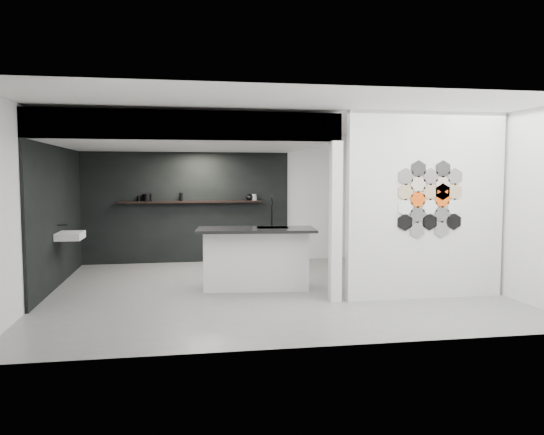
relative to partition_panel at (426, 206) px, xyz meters
The scene contains 17 objects.
floor 2.82m from the partition_panel, 155.80° to the left, with size 7.00×6.00×0.01m, color slate.
partition_panel is the anchor object (origin of this frame).
bay_clad_back 5.31m from the partition_panel, 131.60° to the left, with size 4.40×0.04×2.35m, color black.
bay_clad_left 6.04m from the partition_panel, 160.65° to the left, with size 0.04×4.00×2.35m, color black.
bulkhead 4.21m from the partition_panel, 150.43° to the left, with size 4.40×4.00×0.40m, color silver.
corner_column 1.42m from the partition_panel, behind, with size 0.16×0.16×2.35m, color silver.
fascia_beam 3.71m from the partition_panel, behind, with size 4.40×0.16×0.40m, color silver.
wall_basin 5.78m from the partition_panel, 161.77° to the left, with size 0.40×0.60×0.12m, color silver.
display_shelf 5.17m from the partition_panel, 131.55° to the left, with size 3.00×0.15×0.04m, color black.
kitchen_island 2.80m from the partition_panel, 156.62° to the left, with size 1.98×1.04×1.53m.
stockpot 5.80m from the partition_panel, 138.25° to the left, with size 0.19×0.19×0.15m, color black.
kettle 4.43m from the partition_panel, 119.35° to the left, with size 0.16×0.16×0.14m, color black.
glass_bowl 4.39m from the partition_panel, 118.23° to the left, with size 0.13×0.13×0.09m, color gray.
glass_vase 4.39m from the partition_panel, 118.23° to the left, with size 0.10×0.10×0.14m, color gray.
bottle_dark 5.30m from the partition_panel, 133.21° to the left, with size 0.06×0.06×0.17m, color black.
utensil_cup 5.93m from the partition_panel, 139.29° to the left, with size 0.09×0.09×0.11m, color black.
hex_tile_cluster 0.14m from the partition_panel, 68.73° to the right, with size 1.04×0.02×1.16m.
Camera 1 is at (-1.40, -8.44, 1.85)m, focal length 35.00 mm.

